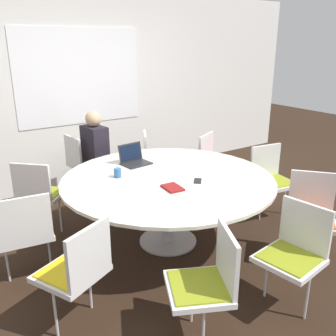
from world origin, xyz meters
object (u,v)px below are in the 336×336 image
(chair_3, at_px, (77,267))
(spiral_notebook, at_px, (173,188))
(chair_9, at_px, (155,157))
(chair_0, at_px, (83,160))
(chair_4, at_px, (208,278))
(chair_6, at_px, (311,210))
(coffee_cup, at_px, (118,173))
(chair_7, at_px, (271,176))
(chair_2, at_px, (25,229))
(chair_5, at_px, (295,249))
(cell_phone, at_px, (198,181))
(laptop, at_px, (134,159))
(chair_8, at_px, (214,160))
(person_0, at_px, (96,149))
(chair_1, at_px, (39,191))

(chair_3, height_order, spiral_notebook, chair_3)
(chair_9, xyz_separation_m, spiral_notebook, (-0.76, -1.52, 0.23))
(chair_0, relative_size, chair_4, 1.00)
(chair_6, distance_m, coffee_cup, 1.91)
(chair_7, bearing_deg, chair_6, 72.52)
(chair_2, xyz_separation_m, chair_5, (1.64, -1.50, 0.00))
(chair_6, xyz_separation_m, coffee_cup, (-1.37, 1.30, 0.27))
(chair_2, height_order, cell_phone, chair_2)
(chair_0, relative_size, chair_6, 1.00)
(laptop, bearing_deg, spiral_notebook, -100.84)
(laptop, relative_size, cell_phone, 2.13)
(chair_8, relative_size, spiral_notebook, 3.82)
(chair_0, xyz_separation_m, chair_5, (0.50, -3.04, 0.00))
(chair_2, height_order, chair_6, same)
(person_0, bearing_deg, cell_phone, 4.59)
(chair_6, bearing_deg, chair_7, -66.95)
(chair_3, bearing_deg, chair_2, 76.15)
(chair_3, bearing_deg, chair_4, -67.75)
(chair_2, bearing_deg, chair_0, 61.55)
(cell_phone, bearing_deg, chair_8, 41.97)
(chair_6, relative_size, chair_9, 1.00)
(chair_1, height_order, chair_5, same)
(chair_7, relative_size, chair_9, 1.00)
(chair_1, distance_m, person_0, 1.06)
(chair_4, bearing_deg, chair_1, 38.45)
(chair_2, distance_m, chair_3, 0.80)
(chair_5, bearing_deg, chair_3, 56.51)
(chair_2, relative_size, spiral_notebook, 3.82)
(chair_8, bearing_deg, spiral_notebook, 8.76)
(spiral_notebook, bearing_deg, coffee_cup, 116.47)
(laptop, height_order, cell_phone, laptop)
(chair_8, bearing_deg, chair_0, -60.73)
(person_0, height_order, spiral_notebook, person_0)
(chair_1, xyz_separation_m, chair_5, (1.30, -2.30, 0.00))
(chair_5, height_order, person_0, person_0)
(chair_0, height_order, chair_5, same)
(chair_0, xyz_separation_m, chair_3, (-0.99, -2.33, 0.00))
(chair_0, bearing_deg, chair_2, -42.43)
(chair_3, relative_size, chair_7, 1.00)
(chair_0, relative_size, cell_phone, 5.62)
(chair_0, xyz_separation_m, spiral_notebook, (0.11, -1.95, 0.23))
(spiral_notebook, bearing_deg, chair_5, -70.41)
(chair_2, bearing_deg, person_0, 54.51)
(chair_3, height_order, chair_5, same)
(chair_4, relative_size, chair_6, 1.00)
(chair_0, distance_m, cell_phone, 1.99)
(chair_2, distance_m, chair_6, 2.60)
(chair_2, xyz_separation_m, person_0, (1.25, 1.32, 0.20))
(chair_6, xyz_separation_m, chair_9, (-0.33, 2.26, 0.00))
(chair_6, height_order, person_0, person_0)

